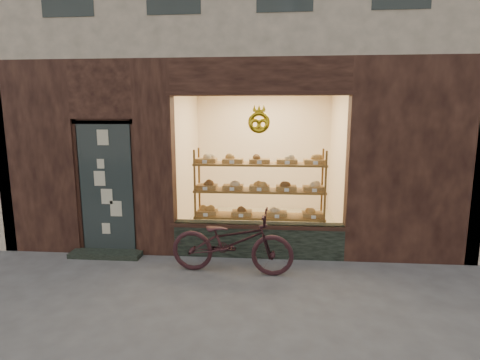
{
  "coord_description": "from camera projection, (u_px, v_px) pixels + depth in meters",
  "views": [
    {
      "loc": [
        0.64,
        -3.66,
        2.26
      ],
      "look_at": [
        0.17,
        2.0,
        1.27
      ],
      "focal_mm": 28.0,
      "sensor_mm": 36.0,
      "label": 1
    }
  ],
  "objects": [
    {
      "name": "bicycle",
      "position": [
        232.0,
        242.0,
        5.37
      ],
      "size": [
        1.81,
        0.75,
        0.93
      ],
      "primitive_type": "imported",
      "rotation": [
        0.0,
        0.0,
        1.49
      ],
      "color": "#30171C",
      "rests_on": "ground"
    },
    {
      "name": "ground",
      "position": [
        209.0,
        327.0,
        4.04
      ],
      "size": [
        90.0,
        90.0,
        0.0
      ],
      "primitive_type": "plane",
      "color": "#4B4B4B"
    },
    {
      "name": "display_shelf",
      "position": [
        259.0,
        197.0,
        6.35
      ],
      "size": [
        2.2,
        0.45,
        1.7
      ],
      "color": "brown",
      "rests_on": "ground"
    }
  ]
}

